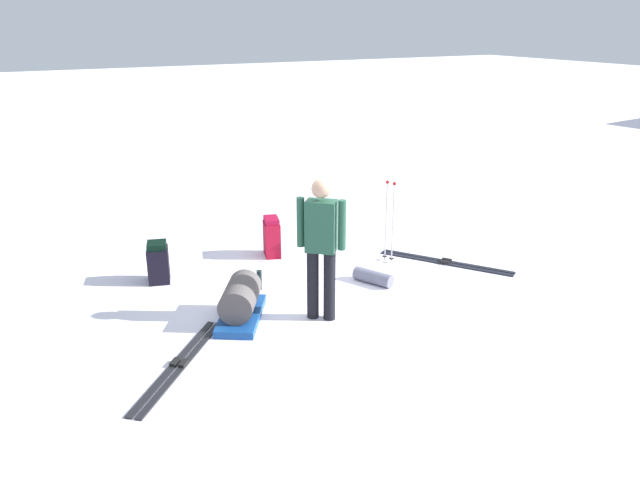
{
  "coord_description": "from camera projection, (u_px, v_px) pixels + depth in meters",
  "views": [
    {
      "loc": [
        6.58,
        -3.56,
        3.38
      ],
      "look_at": [
        0.0,
        0.0,
        0.7
      ],
      "focal_mm": 35.05,
      "sensor_mm": 36.0,
      "label": 1
    }
  ],
  "objects": [
    {
      "name": "backpack_bright",
      "position": [
        158.0,
        263.0,
        8.37
      ],
      "size": [
        0.38,
        0.35,
        0.56
      ],
      "color": "black",
      "rests_on": "ground_plane"
    },
    {
      "name": "gear_sled",
      "position": [
        241.0,
        302.0,
        7.33
      ],
      "size": [
        1.11,
        0.92,
        0.49
      ],
      "color": "#15448E",
      "rests_on": "ground_plane"
    },
    {
      "name": "ground_plane",
      "position": [
        320.0,
        290.0,
        8.18
      ],
      "size": [
        80.0,
        80.0,
        0.0
      ],
      "primitive_type": "plane",
      "color": "white"
    },
    {
      "name": "ski_pair_near",
      "position": [
        179.0,
        364.0,
        6.41
      ],
      "size": [
        1.53,
        1.39,
        0.05
      ],
      "color": "black",
      "rests_on": "ground_plane"
    },
    {
      "name": "thermos_bottle",
      "position": [
        259.0,
        280.0,
        8.17
      ],
      "size": [
        0.07,
        0.07,
        0.26
      ],
      "primitive_type": "cylinder",
      "color": "black",
      "rests_on": "ground_plane"
    },
    {
      "name": "backpack_large_dark",
      "position": [
        272.0,
        237.0,
        9.29
      ],
      "size": [
        0.41,
        0.32,
        0.59
      ],
      "color": "maroon",
      "rests_on": "ground_plane"
    },
    {
      "name": "sleeping_mat_rolled",
      "position": [
        373.0,
        277.0,
        8.36
      ],
      "size": [
        0.57,
        0.4,
        0.18
      ],
      "primitive_type": "cylinder",
      "rotation": [
        0.0,
        1.57,
        3.58
      ],
      "color": "slate",
      "rests_on": "ground_plane"
    },
    {
      "name": "ski_pair_far",
      "position": [
        446.0,
        262.0,
        9.08
      ],
      "size": [
        1.72,
        1.24,
        0.05
      ],
      "color": "black",
      "rests_on": "ground_plane"
    },
    {
      "name": "skier_standing",
      "position": [
        321.0,
        242.0,
        7.11
      ],
      "size": [
        0.41,
        0.45,
        1.7
      ],
      "color": "black",
      "rests_on": "ground_plane"
    },
    {
      "name": "ski_poles_planted_near",
      "position": [
        390.0,
        217.0,
        8.93
      ],
      "size": [
        0.19,
        0.11,
        1.21
      ],
      "color": "#B4B2BC",
      "rests_on": "ground_plane"
    }
  ]
}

